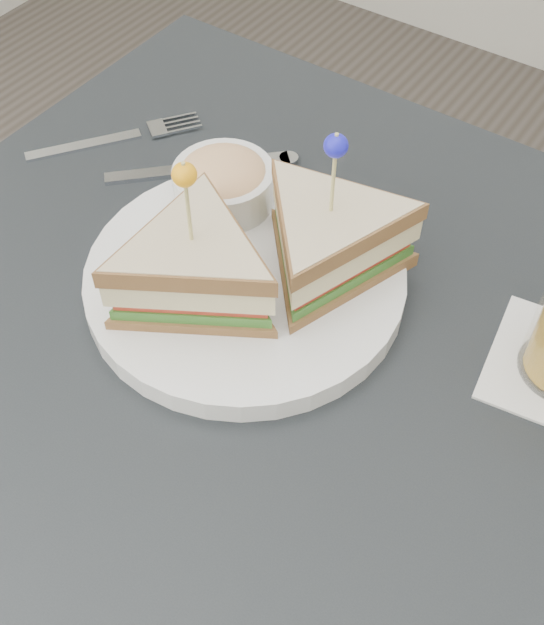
{
  "coord_description": "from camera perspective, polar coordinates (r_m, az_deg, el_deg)",
  "views": [
    {
      "loc": [
        0.24,
        -0.33,
        1.3
      ],
      "look_at": [
        0.01,
        0.01,
        0.8
      ],
      "focal_mm": 45.0,
      "sensor_mm": 36.0,
      "label": 1
    }
  ],
  "objects": [
    {
      "name": "cutlery_fork",
      "position": [
        0.9,
        -10.78,
        12.48
      ],
      "size": [
        0.13,
        0.17,
        0.01
      ],
      "rotation": [
        0.0,
        0.0,
        -0.63
      ],
      "color": "silver",
      "rests_on": "table"
    },
    {
      "name": "cutlery_knife",
      "position": [
        0.85,
        -5.74,
        10.36
      ],
      "size": [
        0.16,
        0.16,
        0.01
      ],
      "rotation": [
        0.0,
        0.0,
        -0.8
      ],
      "color": "silver",
      "rests_on": "table"
    },
    {
      "name": "plate_meal",
      "position": [
        0.69,
        -1.3,
        4.42
      ],
      "size": [
        0.33,
        0.31,
        0.17
      ],
      "rotation": [
        0.0,
        0.0,
        0.01
      ],
      "color": "white",
      "rests_on": "table"
    },
    {
      "name": "table",
      "position": [
        0.74,
        -1.08,
        -6.35
      ],
      "size": [
        0.8,
        0.8,
        0.75
      ],
      "color": "black",
      "rests_on": "ground"
    }
  ]
}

